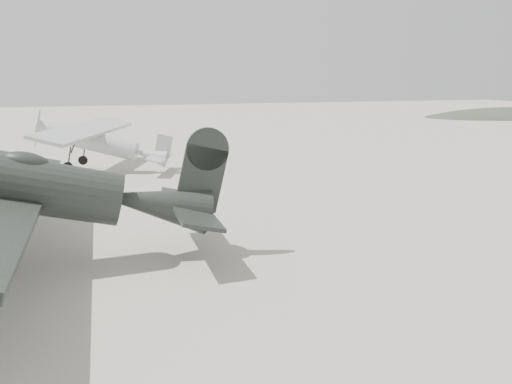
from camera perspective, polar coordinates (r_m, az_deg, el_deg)
The scene contains 3 objects.
ground at distance 16.33m, azimuth -6.09°, elevation -6.06°, with size 160.00×160.00×0.00m, color #A4A191.
lowwing_monoplane at distance 15.02m, azimuth -22.62°, elevation 0.21°, with size 9.45×13.09×4.26m.
highwing_monoplane at distance 29.48m, azimuth -17.62°, elevation 5.84°, with size 7.69×10.64×3.05m.
Camera 1 is at (-2.69, -15.19, 5.36)m, focal length 35.00 mm.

